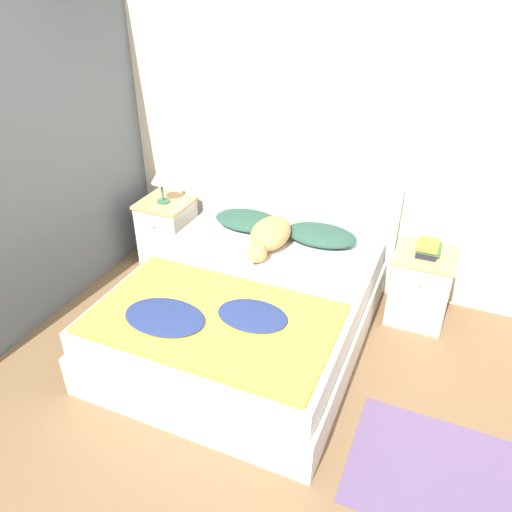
# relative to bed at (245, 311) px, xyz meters

# --- Properties ---
(ground_plane) EXTENTS (16.00, 16.00, 0.00)m
(ground_plane) POSITION_rel_bed_xyz_m (0.03, -1.07, -0.24)
(ground_plane) COLOR brown
(wall_back) EXTENTS (9.00, 0.06, 2.55)m
(wall_back) POSITION_rel_bed_xyz_m (0.03, 1.06, 1.03)
(wall_back) COLOR beige
(wall_back) RESTS_ON ground_plane
(wall_side_left) EXTENTS (0.06, 3.10, 2.55)m
(wall_side_left) POSITION_rel_bed_xyz_m (-1.52, -0.02, 1.03)
(wall_side_left) COLOR slate
(wall_side_left) RESTS_ON ground_plane
(bed) EXTENTS (1.64, 1.94, 0.49)m
(bed) POSITION_rel_bed_xyz_m (0.00, 0.00, 0.00)
(bed) COLOR silver
(bed) RESTS_ON ground_plane
(headboard) EXTENTS (1.72, 0.06, 0.93)m
(headboard) POSITION_rel_bed_xyz_m (0.00, 0.99, 0.25)
(headboard) COLOR silver
(headboard) RESTS_ON ground_plane
(nightstand_left) EXTENTS (0.44, 0.44, 0.57)m
(nightstand_left) POSITION_rel_bed_xyz_m (-1.11, 0.75, 0.05)
(nightstand_left) COLOR silver
(nightstand_left) RESTS_ON ground_plane
(nightstand_right) EXTENTS (0.44, 0.44, 0.57)m
(nightstand_right) POSITION_rel_bed_xyz_m (1.11, 0.75, 0.05)
(nightstand_right) COLOR silver
(nightstand_right) RESTS_ON ground_plane
(pillow_left) EXTENTS (0.57, 0.34, 0.12)m
(pillow_left) POSITION_rel_bed_xyz_m (-0.31, 0.75, 0.31)
(pillow_left) COLOR #284C3D
(pillow_left) RESTS_ON bed
(pillow_right) EXTENTS (0.57, 0.34, 0.12)m
(pillow_right) POSITION_rel_bed_xyz_m (0.31, 0.75, 0.31)
(pillow_right) COLOR #284C3D
(pillow_right) RESTS_ON bed
(quilt) EXTENTS (1.49, 0.91, 0.06)m
(quilt) POSITION_rel_bed_xyz_m (-0.01, -0.47, 0.27)
(quilt) COLOR yellow
(quilt) RESTS_ON bed
(dog) EXTENTS (0.29, 0.66, 0.21)m
(dog) POSITION_rel_bed_xyz_m (-0.03, 0.52, 0.35)
(dog) COLOR tan
(dog) RESTS_ON bed
(book_stack) EXTENTS (0.17, 0.23, 0.07)m
(book_stack) POSITION_rel_bed_xyz_m (1.11, 0.75, 0.37)
(book_stack) COLOR #232328
(book_stack) RESTS_ON nightstand_right
(table_lamp) EXTENTS (0.17, 0.17, 0.32)m
(table_lamp) POSITION_rel_bed_xyz_m (-1.11, 0.72, 0.57)
(table_lamp) COLOR #336B4C
(table_lamp) RESTS_ON nightstand_left
(rug) EXTENTS (0.98, 0.77, 0.00)m
(rug) POSITION_rel_bed_xyz_m (1.45, -0.62, -0.24)
(rug) COLOR #604C75
(rug) RESTS_ON ground_plane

